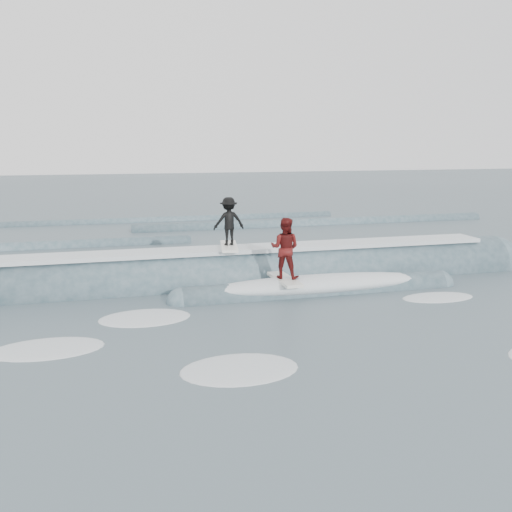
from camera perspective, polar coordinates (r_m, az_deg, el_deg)
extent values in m
plane|color=#374950|center=(15.47, 4.21, -7.01)|extent=(160.00, 160.00, 0.00)
cylinder|color=#334D57|center=(20.34, -0.74, -2.51)|extent=(20.18, 2.20, 2.20)
sphere|color=#334D57|center=(24.80, 22.46, -0.87)|extent=(2.20, 2.20, 2.20)
cylinder|color=#334D57|center=(18.85, 6.26, -3.69)|extent=(9.00, 0.96, 0.96)
sphere|color=#334D57|center=(17.75, -7.44, -4.66)|extent=(0.96, 0.96, 0.96)
sphere|color=#334D57|center=(20.89, 17.85, -2.70)|extent=(0.96, 0.96, 0.96)
cube|color=white|center=(20.10, -0.75, 0.74)|extent=(18.00, 1.30, 0.14)
ellipsoid|color=white|center=(18.78, 6.28, -2.80)|extent=(7.60, 1.30, 0.60)
cube|color=white|center=(19.91, -2.72, 0.98)|extent=(0.89, 2.07, 0.10)
imported|color=black|center=(19.78, -2.74, 3.50)|extent=(1.09, 0.64, 1.67)
cube|color=silver|center=(18.34, 2.87, -2.35)|extent=(0.61, 2.02, 0.10)
imported|color=#4F0F0E|center=(18.12, 2.90, 0.80)|extent=(1.19, 1.12, 1.95)
ellipsoid|color=white|center=(16.42, -11.06, -6.10)|extent=(2.68, 1.83, 0.10)
ellipsoid|color=white|center=(19.10, 17.72, -3.97)|extent=(2.07, 1.41, 0.10)
ellipsoid|color=white|center=(12.64, -1.66, -11.25)|extent=(2.26, 1.54, 0.10)
ellipsoid|color=white|center=(14.68, -20.17, -8.71)|extent=(2.28, 1.55, 0.10)
cylinder|color=#334D57|center=(34.55, 6.20, 3.13)|extent=(22.00, 0.80, 0.80)
cylinder|color=#334D57|center=(36.38, -8.93, 3.47)|extent=(22.00, 0.60, 0.60)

